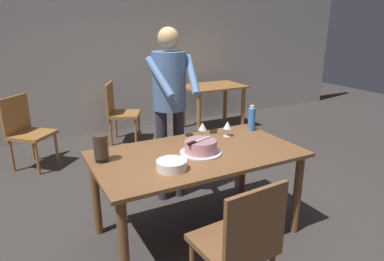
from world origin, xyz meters
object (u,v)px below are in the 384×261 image
(chair_near_side, at_px, (240,241))
(background_chair_1, at_px, (26,129))
(hurricane_lamp, at_px, (101,148))
(plate_stack, at_px, (172,165))
(person_cutting_cake, at_px, (170,97))
(water_bottle, at_px, (252,119))
(cake_knife, at_px, (195,142))
(wine_glass_near, at_px, (203,127))
(background_chair_0, at_px, (119,110))
(cake_on_platter, at_px, (201,147))
(background_table, at_px, (213,95))
(main_dining_table, at_px, (197,164))
(wine_glass_far, at_px, (227,126))

(chair_near_side, bearing_deg, background_chair_1, 108.13)
(hurricane_lamp, bearing_deg, plate_stack, -43.94)
(chair_near_side, relative_size, background_chair_1, 1.00)
(person_cutting_cake, bearing_deg, water_bottle, -31.12)
(cake_knife, bearing_deg, person_cutting_cake, 80.53)
(chair_near_side, bearing_deg, wine_glass_near, 71.40)
(plate_stack, height_order, hurricane_lamp, hurricane_lamp)
(background_chair_0, bearing_deg, background_chair_1, -163.01)
(person_cutting_cake, bearing_deg, background_chair_1, 128.63)
(cake_on_platter, height_order, chair_near_side, chair_near_side)
(background_chair_1, bearing_deg, chair_near_side, -71.87)
(hurricane_lamp, height_order, background_chair_0, hurricane_lamp)
(plate_stack, xyz_separation_m, background_table, (2.04, 2.76, -0.21))
(main_dining_table, bearing_deg, background_chair_0, 87.56)
(wine_glass_near, relative_size, hurricane_lamp, 0.69)
(cake_on_platter, relative_size, hurricane_lamp, 1.62)
(background_table, bearing_deg, chair_near_side, -118.94)
(cake_knife, xyz_separation_m, plate_stack, (-0.27, -0.15, -0.08))
(background_chair_0, bearing_deg, person_cutting_cake, -91.18)
(plate_stack, xyz_separation_m, chair_near_side, (0.16, -0.63, -0.29))
(plate_stack, height_order, water_bottle, water_bottle)
(cake_on_platter, height_order, hurricane_lamp, hurricane_lamp)
(water_bottle, bearing_deg, person_cutting_cake, 148.88)
(main_dining_table, relative_size, background_chair_0, 1.86)
(cake_knife, distance_m, water_bottle, 0.86)
(cake_on_platter, bearing_deg, wine_glass_near, 58.31)
(person_cutting_cake, bearing_deg, chair_near_side, -98.84)
(cake_knife, xyz_separation_m, background_chair_0, (0.16, 2.68, -0.37))
(background_table, bearing_deg, cake_on_platter, -123.28)
(plate_stack, height_order, wine_glass_far, wine_glass_far)
(chair_near_side, bearing_deg, plate_stack, 104.13)
(main_dining_table, height_order, wine_glass_near, wine_glass_near)
(chair_near_side, relative_size, background_chair_0, 1.00)
(chair_near_side, bearing_deg, cake_knife, 81.75)
(cake_on_platter, relative_size, person_cutting_cake, 0.20)
(plate_stack, relative_size, background_table, 0.22)
(main_dining_table, xyz_separation_m, plate_stack, (-0.32, -0.21, 0.14))
(background_chair_1, bearing_deg, wine_glass_far, -51.25)
(cake_knife, height_order, background_chair_0, background_chair_0)
(main_dining_table, distance_m, plate_stack, 0.41)
(hurricane_lamp, bearing_deg, water_bottle, 3.44)
(background_chair_0, bearing_deg, wine_glass_far, -82.21)
(plate_stack, bearing_deg, hurricane_lamp, 136.06)
(cake_knife, distance_m, plate_stack, 0.32)
(cake_knife, distance_m, hurricane_lamp, 0.72)
(wine_glass_far, bearing_deg, cake_on_platter, -148.92)
(chair_near_side, relative_size, background_table, 0.90)
(main_dining_table, relative_size, wine_glass_near, 11.61)
(plate_stack, relative_size, water_bottle, 0.88)
(wine_glass_near, xyz_separation_m, background_chair_1, (-1.39, 1.94, -0.36))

